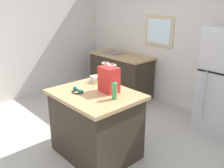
% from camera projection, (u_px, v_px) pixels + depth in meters
% --- Properties ---
extents(ground, '(6.51, 6.51, 0.00)m').
position_uv_depth(ground, '(82.00, 155.00, 3.46)').
color(ground, '#ADA89E').
extents(back_wall, '(5.43, 0.13, 2.76)m').
position_uv_depth(back_wall, '(187.00, 39.00, 4.59)').
color(back_wall, silver).
rests_on(back_wall, ground).
extents(left_wall, '(0.10, 4.94, 2.76)m').
position_uv_depth(left_wall, '(0.00, 36.00, 4.91)').
color(left_wall, silver).
rests_on(left_wall, ground).
extents(kitchen_island, '(1.14, 0.91, 0.92)m').
position_uv_depth(kitchen_island, '(96.00, 124.00, 3.35)').
color(kitchen_island, '#33281E').
rests_on(kitchen_island, ground).
extents(sink_counter, '(1.49, 0.65, 1.10)m').
position_uv_depth(sink_counter, '(120.00, 74.00, 5.60)').
color(sink_counter, '#33281E').
rests_on(sink_counter, ground).
extents(shopping_bag, '(0.27, 0.20, 0.38)m').
position_uv_depth(shopping_bag, '(109.00, 79.00, 3.19)').
color(shopping_bag, red).
rests_on(shopping_bag, kitchen_island).
extents(small_box, '(0.19, 0.15, 0.09)m').
position_uv_depth(small_box, '(96.00, 79.00, 3.60)').
color(small_box, beige).
rests_on(small_box, kitchen_island).
extents(bottle, '(0.07, 0.07, 0.26)m').
position_uv_depth(bottle, '(114.00, 90.00, 2.96)').
color(bottle, '#4C9956').
rests_on(bottle, kitchen_island).
extents(ear_defenders, '(0.20, 0.17, 0.06)m').
position_uv_depth(ear_defenders, '(78.00, 91.00, 3.21)').
color(ear_defenders, black).
rests_on(ear_defenders, kitchen_island).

